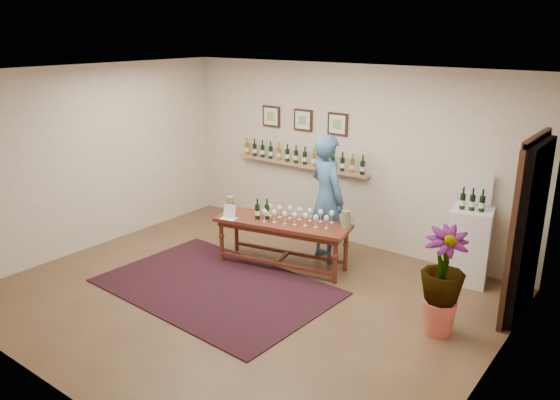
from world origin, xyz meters
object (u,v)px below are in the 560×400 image
Objects in this scene: tasting_table at (282,228)px; display_pedestal at (469,245)px; person at (327,198)px; potted_plant at (442,282)px.

display_pedestal is (2.29, 1.12, -0.07)m from tasting_table.
tasting_table is at bearing 84.31° from person.
tasting_table is 1.08× the size of person.
tasting_table is 2.53m from potted_plant.
person reaches higher than potted_plant.
display_pedestal reaches higher than tasting_table.
person is at bearing 154.72° from potted_plant.
tasting_table is 0.79m from person.
display_pedestal is 0.95× the size of potted_plant.
person is at bearing 48.91° from tasting_table.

